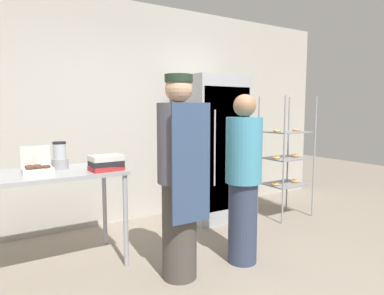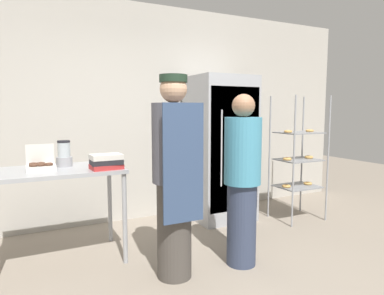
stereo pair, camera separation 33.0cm
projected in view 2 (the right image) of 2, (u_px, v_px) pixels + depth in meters
name	position (u px, v px, depth m)	size (l,w,h in m)	color
ground_plane	(237.00, 288.00, 2.79)	(14.00, 14.00, 0.00)	gray
back_wall	(148.00, 113.00, 4.56)	(6.40, 0.12, 2.80)	#B7B2A8
refrigerator	(220.00, 148.00, 4.52)	(0.76, 0.76, 1.88)	#9EA0A5
baking_rack	(298.00, 159.00, 4.48)	(0.60, 0.48, 1.62)	#93969B
prep_counter	(57.00, 179.00, 3.19)	(1.19, 0.70, 0.90)	#9EA0A5
donut_box	(41.00, 166.00, 3.09)	(0.25, 0.19, 0.23)	silver
blender_pitcher	(64.00, 155.00, 3.31)	(0.15, 0.15, 0.25)	#99999E
binder_stack	(106.00, 162.00, 3.17)	(0.29, 0.22, 0.14)	#B72D2D
person_baker	(174.00, 175.00, 2.88)	(0.37, 0.38, 1.73)	#47423D
person_customer	(242.00, 179.00, 3.14)	(0.34, 0.34, 1.59)	#333D56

